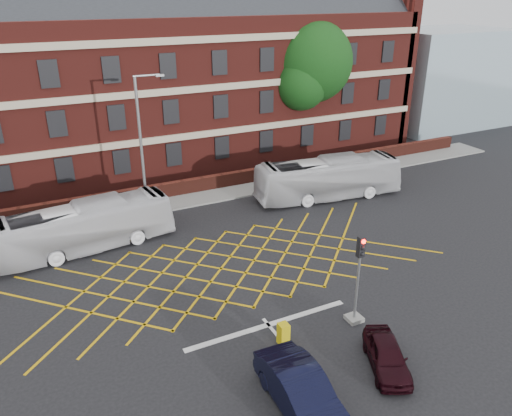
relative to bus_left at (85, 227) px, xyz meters
name	(u,v)px	position (x,y,z in m)	size (l,w,h in m)	color
ground	(236,287)	(6.07, -7.54, -1.41)	(120.00, 120.00, 0.00)	black
victorian_building	(125,70)	(6.31, 14.45, 6.43)	(51.00, 12.17, 20.40)	#581B16
boundary_wall	(161,191)	(6.07, 5.46, -0.86)	(56.00, 0.50, 1.10)	#491B13
far_pavement	(166,203)	(6.07, 4.46, -1.35)	(60.00, 3.00, 0.12)	slate
glass_block	(440,77)	(40.07, 13.46, 3.59)	(14.00, 10.00, 10.00)	#99B2BF
box_junction_hatching	(221,269)	(6.07, -5.54, -1.40)	(11.50, 0.12, 0.02)	#CC990C
stop_line	(268,325)	(6.07, -11.04, -1.40)	(8.00, 0.30, 0.02)	silver
bus_left	(85,227)	(0.00, 0.00, 0.00)	(2.36, 10.09, 2.81)	silver
bus_right	(328,178)	(16.85, 0.31, 0.07)	(2.48, 10.60, 2.95)	silver
car_navy	(302,392)	(4.83, -15.90, -0.62)	(1.66, 4.77, 1.57)	black
car_maroon	(387,355)	(9.00, -15.54, -0.82)	(1.38, 3.43, 1.17)	black
deciduous_tree	(311,68)	(20.83, 9.41, 6.32)	(7.29, 6.86, 11.67)	black
traffic_light_near	(357,287)	(9.74, -12.48, 0.36)	(0.70, 0.70, 4.27)	slate
street_lamp	(145,174)	(4.25, 2.26, 1.82)	(2.25, 1.00, 9.28)	slate
utility_cabinet	(283,334)	(6.04, -12.45, -0.91)	(0.42, 0.45, 0.99)	#C4AB0B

